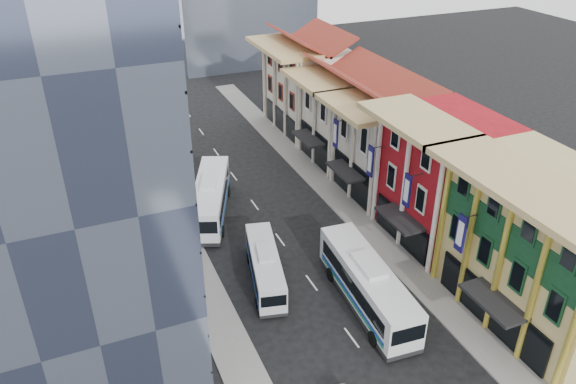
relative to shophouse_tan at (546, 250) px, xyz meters
name	(u,v)px	position (x,y,z in m)	size (l,w,h in m)	color
sidewalk_right	(359,220)	(-5.50, 17.00, -5.92)	(3.00, 90.00, 0.15)	slate
sidewalk_left	(191,260)	(-22.50, 17.00, -5.92)	(3.00, 90.00, 0.15)	slate
shophouse_tan	(546,250)	(0.00, 0.00, 0.00)	(8.00, 14.00, 12.00)	tan
shophouse_red	(444,179)	(0.00, 12.00, 0.00)	(8.00, 10.00, 12.00)	maroon
shophouse_cream_near	(387,148)	(0.00, 21.50, -1.00)	(8.00, 9.00, 10.00)	beige
shophouse_cream_mid	(347,119)	(0.00, 30.50, -1.00)	(8.00, 9.00, 10.00)	beige
shophouse_cream_far	(309,88)	(0.00, 41.00, -0.50)	(8.00, 12.00, 11.00)	beige
office_tower	(58,131)	(-31.00, 14.00, 9.00)	(12.00, 26.00, 30.00)	#424C69
office_block_far	(70,121)	(-30.00, 37.00, 1.00)	(10.00, 18.00, 14.00)	gray
bus_left_near	(265,266)	(-17.48, 11.72, -4.45)	(2.27, 9.69, 3.11)	silver
bus_left_far	(211,197)	(-18.63, 23.92, -4.02)	(2.90, 12.37, 3.97)	white
bus_right	(367,284)	(-11.19, 5.85, -3.96)	(2.99, 12.75, 4.09)	silver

